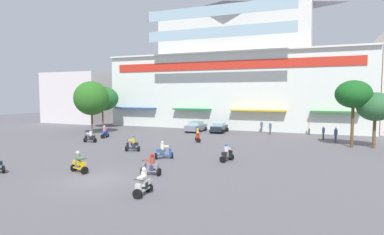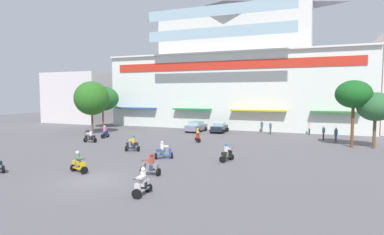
{
  "view_description": "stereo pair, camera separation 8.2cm",
  "coord_description": "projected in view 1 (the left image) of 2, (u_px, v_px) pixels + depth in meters",
  "views": [
    {
      "loc": [
        12.84,
        -15.93,
        5.42
      ],
      "look_at": [
        0.06,
        16.26,
        2.85
      ],
      "focal_mm": 29.49,
      "sensor_mm": 36.0,
      "label": 1
    },
    {
      "loc": [
        12.91,
        -15.9,
        5.42
      ],
      "look_at": [
        0.06,
        16.26,
        2.85
      ],
      "focal_mm": 29.49,
      "sensor_mm": 36.0,
      "label": 2
    }
  ],
  "objects": [
    {
      "name": "pedestrian_0",
      "position": [
        336.0,
        134.0,
        35.47
      ],
      "size": [
        0.51,
        0.51,
        1.67
      ],
      "color": "#4D424A",
      "rests_on": "ground"
    },
    {
      "name": "ground_plane",
      "position": [
        180.0,
        148.0,
        31.94
      ],
      "size": [
        128.0,
        128.0,
        0.0
      ],
      "primitive_type": "plane",
      "color": "#5C585E"
    },
    {
      "name": "scooter_rider_1",
      "position": [
        143.0,
        184.0,
        16.86
      ],
      "size": [
        0.55,
        1.36,
        1.51
      ],
      "color": "black",
      "rests_on": "ground"
    },
    {
      "name": "scooter_rider_2",
      "position": [
        198.0,
        136.0,
        35.78
      ],
      "size": [
        1.13,
        1.52,
        1.53
      ],
      "color": "black",
      "rests_on": "ground"
    },
    {
      "name": "plaza_tree_1",
      "position": [
        353.0,
        94.0,
        31.67
      ],
      "size": [
        3.5,
        3.61,
        6.82
      ],
      "color": "brown",
      "rests_on": "ground"
    },
    {
      "name": "colonial_building",
      "position": [
        235.0,
        72.0,
        52.27
      ],
      "size": [
        40.62,
        15.62,
        21.28
      ],
      "color": "silver",
      "rests_on": "ground"
    },
    {
      "name": "scooter_rider_3",
      "position": [
        133.0,
        145.0,
        29.81
      ],
      "size": [
        1.41,
        0.85,
        1.55
      ],
      "color": "black",
      "rests_on": "ground"
    },
    {
      "name": "scooter_rider_0",
      "position": [
        90.0,
        137.0,
        35.35
      ],
      "size": [
        1.45,
        0.68,
        1.51
      ],
      "color": "black",
      "rests_on": "ground"
    },
    {
      "name": "scooter_rider_5",
      "position": [
        227.0,
        154.0,
        25.38
      ],
      "size": [
        0.9,
        1.56,
        1.48
      ],
      "color": "black",
      "rests_on": "ground"
    },
    {
      "name": "plaza_tree_0",
      "position": [
        102.0,
        99.0,
        50.86
      ],
      "size": [
        5.09,
        5.14,
        6.68
      ],
      "color": "brown",
      "rests_on": "ground"
    },
    {
      "name": "scooter_rider_8",
      "position": [
        79.0,
        164.0,
        21.73
      ],
      "size": [
        1.52,
        0.91,
        1.52
      ],
      "color": "black",
      "rests_on": "ground"
    },
    {
      "name": "pedestrian_4",
      "position": [
        262.0,
        126.0,
        44.69
      ],
      "size": [
        0.38,
        0.38,
        1.65
      ],
      "color": "brown",
      "rests_on": "ground"
    },
    {
      "name": "pedestrian_2",
      "position": [
        270.0,
        127.0,
        42.52
      ],
      "size": [
        0.36,
        0.36,
        1.65
      ],
      "color": "#454045",
      "rests_on": "ground"
    },
    {
      "name": "plaza_tree_3",
      "position": [
        375.0,
        107.0,
        31.36
      ],
      "size": [
        3.48,
        3.51,
        5.61
      ],
      "color": "brown",
      "rests_on": "ground"
    },
    {
      "name": "parked_car_1",
      "position": [
        219.0,
        127.0,
        44.55
      ],
      "size": [
        2.33,
        3.93,
        1.42
      ],
      "color": "black",
      "rests_on": "ground"
    },
    {
      "name": "scooter_rider_9",
      "position": [
        164.0,
        151.0,
        26.39
      ],
      "size": [
        1.5,
        1.32,
        1.52
      ],
      "color": "black",
      "rests_on": "ground"
    },
    {
      "name": "parked_car_0",
      "position": [
        196.0,
        127.0,
        45.43
      ],
      "size": [
        2.46,
        4.44,
        1.45
      ],
      "color": "slate",
      "rests_on": "ground"
    },
    {
      "name": "pedestrian_3",
      "position": [
        309.0,
        127.0,
        42.25
      ],
      "size": [
        0.42,
        0.42,
        1.67
      ],
      "color": "black",
      "rests_on": "ground"
    },
    {
      "name": "scooter_rider_6",
      "position": [
        105.0,
        133.0,
        39.01
      ],
      "size": [
        0.74,
        1.41,
        1.56
      ],
      "color": "black",
      "rests_on": "ground"
    },
    {
      "name": "scooter_rider_7",
      "position": [
        151.0,
        166.0,
        21.02
      ],
      "size": [
        1.35,
        0.6,
        1.5
      ],
      "color": "black",
      "rests_on": "ground"
    },
    {
      "name": "plaza_tree_2",
      "position": [
        92.0,
        98.0,
        42.8
      ],
      "size": [
        4.73,
        4.65,
        7.16
      ],
      "color": "brown",
      "rests_on": "ground"
    },
    {
      "name": "pedestrian_1",
      "position": [
        323.0,
        132.0,
        37.13
      ],
      "size": [
        0.43,
        0.43,
        1.68
      ],
      "color": "#424443",
      "rests_on": "ground"
    },
    {
      "name": "flank_building_left",
      "position": [
        85.0,
        98.0,
        62.05
      ],
      "size": [
        12.11,
        10.64,
        9.43
      ],
      "color": "silver",
      "rests_on": "ground"
    }
  ]
}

